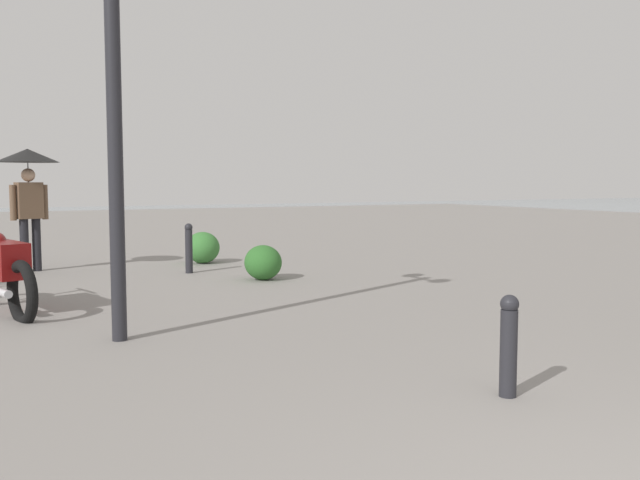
% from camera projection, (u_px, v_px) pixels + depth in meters
% --- Properties ---
extents(lamppost, '(0.98, 0.28, 4.04)m').
position_uv_depth(lamppost, '(113.00, 51.00, 6.36)').
color(lamppost, '#232328').
rests_on(lamppost, ground).
extents(pedestrian, '(1.00, 1.00, 2.03)m').
position_uv_depth(pedestrian, '(28.00, 175.00, 11.49)').
color(pedestrian, black).
rests_on(pedestrian, ground).
extents(bollard_near, '(0.13, 0.13, 0.72)m').
position_uv_depth(bollard_near, '(509.00, 344.00, 4.84)').
color(bollard_near, '#232328').
rests_on(bollard_near, ground).
extents(bollard_mid, '(0.13, 0.13, 0.81)m').
position_uv_depth(bollard_mid, '(189.00, 247.00, 11.37)').
color(bollard_mid, '#232328').
rests_on(bollard_mid, ground).
extents(shrub_low, '(0.68, 0.61, 0.57)m').
position_uv_depth(shrub_low, '(203.00, 248.00, 12.75)').
color(shrub_low, '#387533').
rests_on(shrub_low, ground).
extents(shrub_round, '(0.62, 0.56, 0.53)m').
position_uv_depth(shrub_round, '(263.00, 262.00, 10.61)').
color(shrub_round, '#2D6628').
rests_on(shrub_round, ground).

